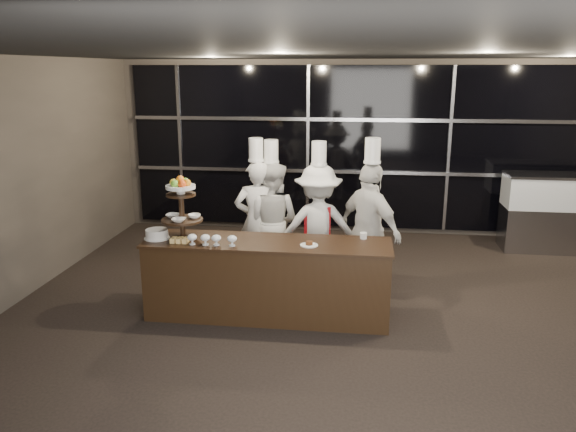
# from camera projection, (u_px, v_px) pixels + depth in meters

# --- Properties ---
(room) EXTENTS (10.00, 10.00, 10.00)m
(room) POSITION_uv_depth(u_px,v_px,m) (392.00, 226.00, 4.92)
(room) COLOR black
(room) RESTS_ON ground
(window_wall) EXTENTS (8.60, 0.10, 2.80)m
(window_wall) POSITION_uv_depth(u_px,v_px,m) (377.00, 149.00, 9.66)
(window_wall) COLOR black
(window_wall) RESTS_ON ground
(buffet_counter) EXTENTS (2.84, 0.74, 0.92)m
(buffet_counter) POSITION_uv_depth(u_px,v_px,m) (268.00, 279.00, 6.55)
(buffet_counter) COLOR black
(buffet_counter) RESTS_ON ground
(display_stand) EXTENTS (0.48, 0.48, 0.74)m
(display_stand) POSITION_uv_depth(u_px,v_px,m) (181.00, 203.00, 6.45)
(display_stand) COLOR black
(display_stand) RESTS_ON buffet_counter
(compotes) EXTENTS (0.57, 0.11, 0.12)m
(compotes) POSITION_uv_depth(u_px,v_px,m) (211.00, 238.00, 6.27)
(compotes) COLOR silver
(compotes) RESTS_ON buffet_counter
(layer_cake) EXTENTS (0.30, 0.30, 0.11)m
(layer_cake) POSITION_uv_depth(u_px,v_px,m) (157.00, 234.00, 6.53)
(layer_cake) COLOR white
(layer_cake) RESTS_ON buffet_counter
(pastry_squares) EXTENTS (0.19, 0.13, 0.05)m
(pastry_squares) POSITION_uv_depth(u_px,v_px,m) (180.00, 240.00, 6.39)
(pastry_squares) COLOR #E7C171
(pastry_squares) RESTS_ON buffet_counter
(small_plate) EXTENTS (0.20, 0.20, 0.05)m
(small_plate) POSITION_uv_depth(u_px,v_px,m) (309.00, 244.00, 6.27)
(small_plate) COLOR white
(small_plate) RESTS_ON buffet_counter
(chef_cup) EXTENTS (0.08, 0.08, 0.07)m
(chef_cup) POSITION_uv_depth(u_px,v_px,m) (363.00, 236.00, 6.53)
(chef_cup) COLOR white
(chef_cup) RESTS_ON buffet_counter
(display_case) EXTENTS (1.45, 0.63, 1.24)m
(display_case) POSITION_uv_depth(u_px,v_px,m) (550.00, 208.00, 8.92)
(display_case) COLOR #A5A5AA
(display_case) RESTS_ON ground
(chef_a) EXTENTS (0.70, 0.57, 1.96)m
(chef_a) POSITION_uv_depth(u_px,v_px,m) (257.00, 219.00, 7.61)
(chef_a) COLOR silver
(chef_a) RESTS_ON ground
(chef_b) EXTENTS (0.92, 0.79, 1.93)m
(chef_b) POSITION_uv_depth(u_px,v_px,m) (272.00, 220.00, 7.67)
(chef_b) COLOR silver
(chef_b) RESTS_ON ground
(chef_c) EXTENTS (1.15, 0.77, 1.95)m
(chef_c) POSITION_uv_depth(u_px,v_px,m) (318.00, 226.00, 7.35)
(chef_c) COLOR white
(chef_c) RESTS_ON ground
(chef_d) EXTENTS (1.01, 1.03, 2.03)m
(chef_d) POSITION_uv_depth(u_px,v_px,m) (370.00, 230.00, 7.03)
(chef_d) COLOR silver
(chef_d) RESTS_ON ground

